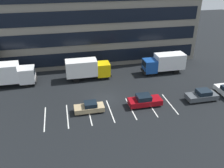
{
  "coord_description": "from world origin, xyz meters",
  "views": [
    {
      "loc": [
        -5.46,
        -29.6,
        17.63
      ],
      "look_at": [
        1.27,
        1.48,
        1.4
      ],
      "focal_mm": 38.79,
      "sensor_mm": 36.0,
      "label": 1
    }
  ],
  "objects_px": {
    "box_truck_white": "(7,74)",
    "box_truck_blue": "(164,62)",
    "sedan_maroon": "(145,101)",
    "sedan_tan": "(89,107)",
    "box_truck_yellow": "(87,68)",
    "sedan_charcoal": "(202,95)"
  },
  "relations": [
    {
      "from": "box_truck_white",
      "to": "box_truck_blue",
      "type": "bearing_deg",
      "value": -0.74
    },
    {
      "from": "box_truck_blue",
      "to": "sedan_maroon",
      "type": "distance_m",
      "value": 11.91
    },
    {
      "from": "box_truck_blue",
      "to": "sedan_maroon",
      "type": "height_order",
      "value": "box_truck_blue"
    },
    {
      "from": "sedan_maroon",
      "to": "sedan_tan",
      "type": "xyz_separation_m",
      "value": [
        -7.51,
        0.05,
        -0.1
      ]
    },
    {
      "from": "box_truck_yellow",
      "to": "box_truck_white",
      "type": "height_order",
      "value": "box_truck_white"
    },
    {
      "from": "box_truck_blue",
      "to": "sedan_tan",
      "type": "height_order",
      "value": "box_truck_blue"
    },
    {
      "from": "box_truck_yellow",
      "to": "box_truck_white",
      "type": "bearing_deg",
      "value": 179.9
    },
    {
      "from": "sedan_charcoal",
      "to": "sedan_tan",
      "type": "xyz_separation_m",
      "value": [
        -15.87,
        0.4,
        -0.08
      ]
    },
    {
      "from": "box_truck_white",
      "to": "sedan_tan",
      "type": "bearing_deg",
      "value": -41.04
    },
    {
      "from": "box_truck_blue",
      "to": "sedan_maroon",
      "type": "xyz_separation_m",
      "value": [
        -6.88,
        -9.65,
        -1.16
      ]
    },
    {
      "from": "box_truck_blue",
      "to": "sedan_maroon",
      "type": "bearing_deg",
      "value": -125.5
    },
    {
      "from": "sedan_maroon",
      "to": "sedan_charcoal",
      "type": "xyz_separation_m",
      "value": [
        8.37,
        -0.35,
        -0.02
      ]
    },
    {
      "from": "box_truck_white",
      "to": "sedan_charcoal",
      "type": "bearing_deg",
      "value": -20.74
    },
    {
      "from": "box_truck_blue",
      "to": "sedan_tan",
      "type": "bearing_deg",
      "value": -146.28
    },
    {
      "from": "sedan_charcoal",
      "to": "sedan_tan",
      "type": "distance_m",
      "value": 15.88
    },
    {
      "from": "sedan_charcoal",
      "to": "sedan_tan",
      "type": "bearing_deg",
      "value": 178.57
    },
    {
      "from": "box_truck_blue",
      "to": "sedan_tan",
      "type": "relative_size",
      "value": 1.89
    },
    {
      "from": "box_truck_white",
      "to": "sedan_maroon",
      "type": "relative_size",
      "value": 1.79
    },
    {
      "from": "box_truck_yellow",
      "to": "sedan_maroon",
      "type": "xyz_separation_m",
      "value": [
        6.54,
        -9.96,
        -1.15
      ]
    },
    {
      "from": "box_truck_yellow",
      "to": "sedan_tan",
      "type": "relative_size",
      "value": 1.88
    },
    {
      "from": "box_truck_blue",
      "to": "sedan_tan",
      "type": "distance_m",
      "value": 17.35
    },
    {
      "from": "box_truck_white",
      "to": "sedan_tan",
      "type": "relative_size",
      "value": 2.06
    }
  ]
}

